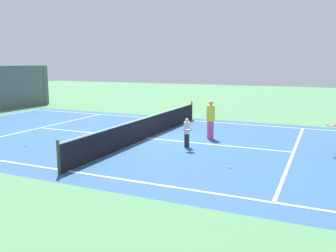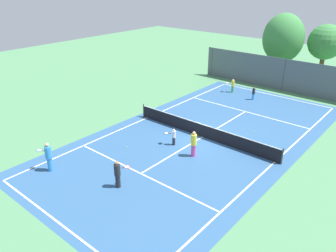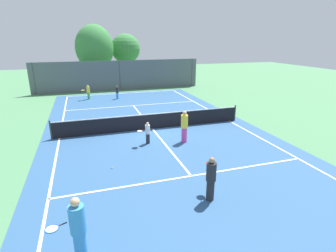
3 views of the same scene
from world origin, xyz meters
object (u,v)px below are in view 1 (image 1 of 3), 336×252
player_1 (211,119)px  tennis_ball_3 (66,115)px  player_5 (187,132)px  tennis_ball_5 (26,146)px  tennis_ball_1 (37,115)px  tennis_ball_0 (117,124)px  tennis_ball_2 (230,167)px

player_1 → tennis_ball_3: bearing=74.7°
player_1 → player_5: 2.04m
tennis_ball_5 → tennis_ball_1: bearing=41.6°
player_5 → tennis_ball_3: bearing=64.7°
player_5 → player_1: bearing=-10.9°
tennis_ball_0 → tennis_ball_5: size_ratio=1.00×
tennis_ball_1 → tennis_ball_2: same height
player_1 → tennis_ball_2: player_1 is taller
player_1 → tennis_ball_0: player_1 is taller
tennis_ball_1 → player_5: bearing=-109.4°
player_1 → tennis_ball_3: 11.21m
player_1 → tennis_ball_3: size_ratio=26.60×
player_1 → tennis_ball_5: bearing=125.3°
tennis_ball_3 → tennis_ball_2: bearing=-119.1°
tennis_ball_0 → player_1: bearing=-103.0°
player_1 → tennis_ball_0: bearing=77.0°
tennis_ball_2 → tennis_ball_5: bearing=93.0°
tennis_ball_0 → tennis_ball_3: same height
tennis_ball_3 → tennis_ball_5: size_ratio=1.00×
player_1 → tennis_ball_3: player_1 is taller
player_1 → tennis_ball_2: (-4.17, -1.98, -0.87)m
player_1 → player_5: bearing=169.1°
tennis_ball_3 → player_5: bearing=-115.3°
player_5 → tennis_ball_3: player_5 is taller
tennis_ball_1 → tennis_ball_5: bearing=-138.4°
tennis_ball_1 → tennis_ball_3: 2.01m
player_5 → tennis_ball_1: player_5 is taller
tennis_ball_5 → player_5: bearing=-66.8°
player_5 → tennis_ball_2: 3.28m
tennis_ball_5 → tennis_ball_2: bearing=-87.0°
player_5 → tennis_ball_1: size_ratio=18.19×
player_5 → tennis_ball_2: (-2.19, -2.37, -0.59)m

